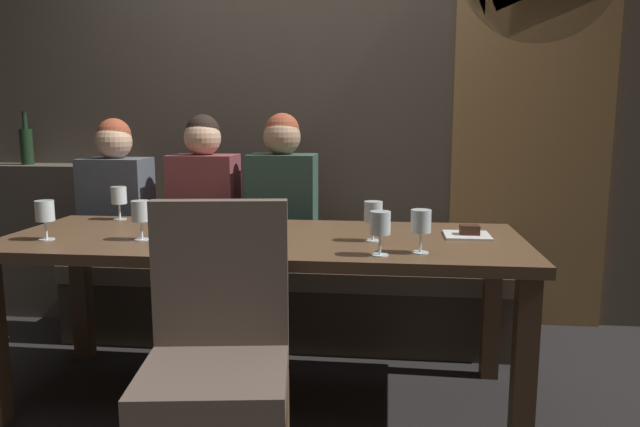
{
  "coord_description": "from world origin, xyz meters",
  "views": [
    {
      "loc": [
        0.53,
        -2.44,
        1.24
      ],
      "look_at": [
        0.25,
        0.01,
        0.84
      ],
      "focal_mm": 33.34,
      "sensor_mm": 36.0,
      "label": 1
    }
  ],
  "objects_px": {
    "wine_glass_near_right": "(141,213)",
    "wine_glass_near_left": "(45,213)",
    "wine_glass_end_left": "(421,222)",
    "dining_table": "(263,256)",
    "diner_far_end": "(283,193)",
    "wine_glass_center_back": "(380,224)",
    "banquette_bench": "(290,301)",
    "diner_bearded": "(204,192)",
    "wine_glass_end_right": "(119,196)",
    "espresso_cup": "(245,224)",
    "chair_near_side": "(217,338)",
    "wine_glass_far_right": "(373,213)",
    "dessert_plate": "(468,233)",
    "diner_redhead": "(117,193)",
    "wine_bottle_dark_red": "(27,145)"
  },
  "relations": [
    {
      "from": "wine_glass_near_left",
      "to": "espresso_cup",
      "type": "xyz_separation_m",
      "value": [
        0.77,
        0.3,
        -0.09
      ]
    },
    {
      "from": "wine_glass_near_right",
      "to": "wine_glass_center_back",
      "type": "xyz_separation_m",
      "value": [
        0.98,
        -0.17,
        0.0
      ]
    },
    {
      "from": "dessert_plate",
      "to": "diner_redhead",
      "type": "bearing_deg",
      "value": 162.04
    },
    {
      "from": "chair_near_side",
      "to": "wine_glass_far_right",
      "type": "xyz_separation_m",
      "value": [
        0.46,
        0.67,
        0.3
      ]
    },
    {
      "from": "wine_bottle_dark_red",
      "to": "wine_glass_end_left",
      "type": "height_order",
      "value": "wine_bottle_dark_red"
    },
    {
      "from": "wine_glass_end_left",
      "to": "diner_bearded",
      "type": "bearing_deg",
      "value": 139.85
    },
    {
      "from": "wine_bottle_dark_red",
      "to": "espresso_cup",
      "type": "bearing_deg",
      "value": -29.59
    },
    {
      "from": "wine_glass_near_right",
      "to": "wine_glass_center_back",
      "type": "relative_size",
      "value": 1.0
    },
    {
      "from": "banquette_bench",
      "to": "dining_table",
      "type": "bearing_deg",
      "value": -90.0
    },
    {
      "from": "wine_glass_center_back",
      "to": "dessert_plate",
      "type": "distance_m",
      "value": 0.55
    },
    {
      "from": "diner_far_end",
      "to": "wine_glass_center_back",
      "type": "bearing_deg",
      "value": -61.66
    },
    {
      "from": "wine_glass_end_right",
      "to": "espresso_cup",
      "type": "distance_m",
      "value": 0.72
    },
    {
      "from": "wine_glass_end_right",
      "to": "diner_bearded",
      "type": "bearing_deg",
      "value": 50.09
    },
    {
      "from": "dining_table",
      "to": "espresso_cup",
      "type": "relative_size",
      "value": 18.33
    },
    {
      "from": "dining_table",
      "to": "diner_redhead",
      "type": "bearing_deg",
      "value": 144.79
    },
    {
      "from": "wine_bottle_dark_red",
      "to": "wine_glass_far_right",
      "type": "distance_m",
      "value": 2.44
    },
    {
      "from": "diner_bearded",
      "to": "wine_glass_far_right",
      "type": "xyz_separation_m",
      "value": [
        0.95,
        -0.75,
        0.02
      ]
    },
    {
      "from": "wine_bottle_dark_red",
      "to": "espresso_cup",
      "type": "relative_size",
      "value": 2.72
    },
    {
      "from": "diner_redhead",
      "to": "wine_bottle_dark_red",
      "type": "height_order",
      "value": "wine_bottle_dark_red"
    },
    {
      "from": "diner_far_end",
      "to": "wine_bottle_dark_red",
      "type": "bearing_deg",
      "value": 168.74
    },
    {
      "from": "chair_near_side",
      "to": "wine_glass_end_left",
      "type": "relative_size",
      "value": 5.98
    },
    {
      "from": "wine_glass_end_left",
      "to": "dining_table",
      "type": "bearing_deg",
      "value": 159.34
    },
    {
      "from": "chair_near_side",
      "to": "wine_bottle_dark_red",
      "type": "relative_size",
      "value": 3.01
    },
    {
      "from": "wine_glass_end_right",
      "to": "wine_glass_end_left",
      "type": "bearing_deg",
      "value": -21.72
    },
    {
      "from": "banquette_bench",
      "to": "diner_bearded",
      "type": "relative_size",
      "value": 3.09
    },
    {
      "from": "chair_near_side",
      "to": "wine_glass_end_right",
      "type": "bearing_deg",
      "value": 127.21
    },
    {
      "from": "wine_glass_near_left",
      "to": "dining_table",
      "type": "bearing_deg",
      "value": 11.48
    },
    {
      "from": "dining_table",
      "to": "banquette_bench",
      "type": "relative_size",
      "value": 0.88
    },
    {
      "from": "wine_bottle_dark_red",
      "to": "wine_glass_near_left",
      "type": "bearing_deg",
      "value": -55.34
    },
    {
      "from": "wine_bottle_dark_red",
      "to": "wine_glass_near_right",
      "type": "distance_m",
      "value": 1.71
    },
    {
      "from": "wine_glass_center_back",
      "to": "wine_glass_end_left",
      "type": "distance_m",
      "value": 0.16
    },
    {
      "from": "banquette_bench",
      "to": "diner_bearded",
      "type": "bearing_deg",
      "value": 179.29
    },
    {
      "from": "dining_table",
      "to": "wine_glass_end_right",
      "type": "distance_m",
      "value": 0.88
    },
    {
      "from": "dining_table",
      "to": "diner_redhead",
      "type": "distance_m",
      "value": 1.2
    },
    {
      "from": "banquette_bench",
      "to": "wine_glass_end_left",
      "type": "height_order",
      "value": "wine_glass_end_left"
    },
    {
      "from": "diner_redhead",
      "to": "dessert_plate",
      "type": "bearing_deg",
      "value": -17.96
    },
    {
      "from": "banquette_bench",
      "to": "wine_glass_far_right",
      "type": "xyz_separation_m",
      "value": [
        0.47,
        -0.75,
        0.63
      ]
    },
    {
      "from": "diner_far_end",
      "to": "wine_glass_end_right",
      "type": "bearing_deg",
      "value": -153.86
    },
    {
      "from": "dessert_plate",
      "to": "wine_glass_near_left",
      "type": "bearing_deg",
      "value": -171.31
    },
    {
      "from": "espresso_cup",
      "to": "diner_redhead",
      "type": "bearing_deg",
      "value": 146.92
    },
    {
      "from": "wine_glass_near_right",
      "to": "wine_glass_near_left",
      "type": "distance_m",
      "value": 0.4
    },
    {
      "from": "diner_bearded",
      "to": "diner_far_end",
      "type": "distance_m",
      "value": 0.44
    },
    {
      "from": "diner_redhead",
      "to": "wine_glass_end_left",
      "type": "bearing_deg",
      "value": -29.84
    },
    {
      "from": "wine_glass_end_left",
      "to": "wine_glass_near_left",
      "type": "bearing_deg",
      "value": 177.41
    },
    {
      "from": "diner_redhead",
      "to": "wine_glass_near_left",
      "type": "distance_m",
      "value": 0.87
    },
    {
      "from": "wine_glass_end_right",
      "to": "espresso_cup",
      "type": "relative_size",
      "value": 1.37
    },
    {
      "from": "dining_table",
      "to": "wine_glass_far_right",
      "type": "distance_m",
      "value": 0.52
    },
    {
      "from": "wine_glass_far_right",
      "to": "wine_glass_end_right",
      "type": "height_order",
      "value": "same"
    },
    {
      "from": "wine_glass_end_right",
      "to": "chair_near_side",
      "type": "bearing_deg",
      "value": -52.79
    },
    {
      "from": "banquette_bench",
      "to": "wine_glass_near_right",
      "type": "height_order",
      "value": "wine_glass_near_right"
    }
  ]
}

